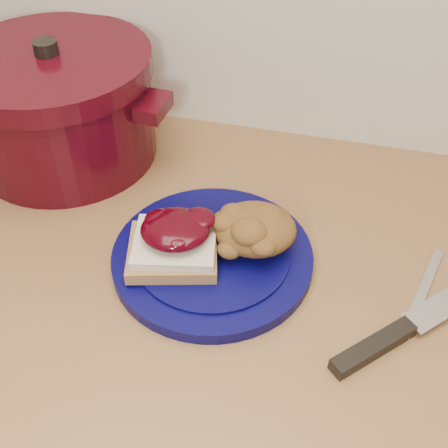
% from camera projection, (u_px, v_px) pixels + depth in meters
% --- Properties ---
extents(base_cabinet, '(4.00, 0.60, 0.86)m').
position_uv_depth(base_cabinet, '(243.00, 436.00, 1.03)').
color(base_cabinet, beige).
rests_on(base_cabinet, floor).
extents(plate, '(0.29, 0.29, 0.02)m').
position_uv_depth(plate, '(212.00, 257.00, 0.71)').
color(plate, '#050439').
rests_on(plate, wood_countertop).
extents(sandwich, '(0.13, 0.12, 0.05)m').
position_uv_depth(sandwich, '(174.00, 241.00, 0.68)').
color(sandwich, olive).
rests_on(sandwich, plate).
extents(stuffing_mound, '(0.12, 0.10, 0.05)m').
position_uv_depth(stuffing_mound, '(255.00, 229.00, 0.69)').
color(stuffing_mound, brown).
rests_on(stuffing_mound, plate).
extents(chef_knife, '(0.22, 0.23, 0.02)m').
position_uv_depth(chef_knife, '(400.00, 332.00, 0.62)').
color(chef_knife, black).
rests_on(chef_knife, wood_countertop).
extents(butter_knife, '(0.05, 0.15, 0.00)m').
position_uv_depth(butter_knife, '(423.00, 291.00, 0.67)').
color(butter_knife, silver).
rests_on(butter_knife, wood_countertop).
extents(dutch_oven, '(0.34, 0.30, 0.18)m').
position_uv_depth(dutch_oven, '(59.00, 106.00, 0.83)').
color(dutch_oven, '#34050D').
rests_on(dutch_oven, wood_countertop).
extents(pepper_grinder, '(0.08, 0.08, 0.14)m').
position_uv_depth(pepper_grinder, '(55.00, 113.00, 0.84)').
color(pepper_grinder, black).
rests_on(pepper_grinder, wood_countertop).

